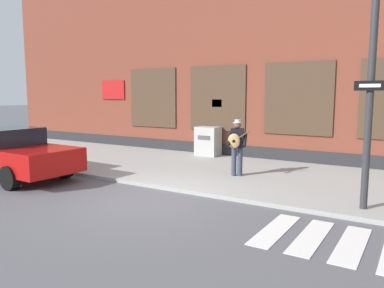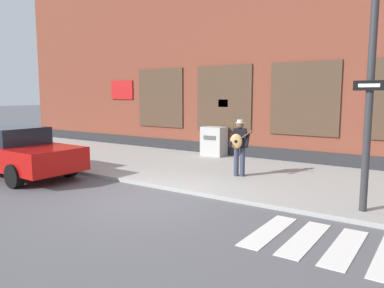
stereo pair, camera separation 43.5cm
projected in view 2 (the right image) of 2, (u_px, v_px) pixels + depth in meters
ground_plane at (149, 199)px, 9.07m from camera, size 160.00×160.00×0.00m
sidewalk at (224, 172)px, 12.10m from camera, size 28.00×5.57×0.10m
building_backdrop at (283, 46)px, 15.44m from camera, size 28.00×4.06×9.05m
red_car at (17, 152)px, 11.61m from camera, size 4.65×2.08×1.53m
busker at (239, 144)px, 11.05m from camera, size 0.78×0.67×1.69m
traffic_light at (364, 15)px, 6.55m from camera, size 0.60×2.75×5.57m
utility_box at (214, 141)px, 14.94m from camera, size 0.92×0.68×1.15m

